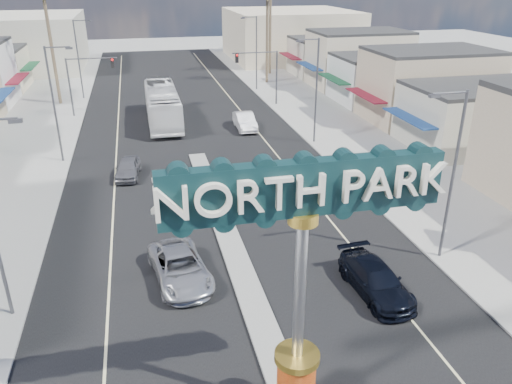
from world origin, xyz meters
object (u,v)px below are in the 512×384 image
traffic_signal_right (261,68)px  gateway_sign (301,267)px  traffic_signal_left (87,75)px  suv_left (180,267)px  car_parked_left (128,168)px  car_parked_right (245,121)px  streetlight_r_far (255,49)px  streetlight_r_near (451,169)px  suv_right (376,280)px  streetlight_l_mid (55,99)px  streetlight_r_mid (315,86)px  streetlight_l_far (79,56)px  palm_right_mid (267,0)px  city_bus (162,105)px

traffic_signal_right → gateway_sign: bearing=-102.3°
traffic_signal_left → suv_left: (6.13, -32.93, -3.54)m
gateway_sign → car_parked_left: (-5.50, 23.59, -5.24)m
suv_left → gateway_sign: bearing=-79.3°
car_parked_right → streetlight_r_far: bearing=74.4°
streetlight_r_far → car_parked_right: streetlight_r_far is taller
streetlight_r_near → suv_right: streetlight_r_near is taller
streetlight_l_mid → suv_right: size_ratio=1.81×
car_parked_left → suv_right: bearing=-50.1°
streetlight_r_mid → car_parked_right: size_ratio=1.90×
streetlight_l_far → palm_right_mid: bearing=9.7°
suv_left → palm_right_mid: bearing=62.4°
streetlight_l_far → streetlight_r_mid: bearing=-46.5°
palm_right_mid → car_parked_left: palm_right_mid is taller
gateway_sign → traffic_signal_left: 43.04m
palm_right_mid → city_bus: size_ratio=0.94×
car_parked_right → streetlight_l_far: bearing=135.0°
city_bus → palm_right_mid: bearing=47.4°
streetlight_r_near → suv_right: (-4.63, -2.16, -4.34)m
palm_right_mid → city_bus: 23.83m
traffic_signal_left → streetlight_l_mid: size_ratio=0.67×
palm_right_mid → suv_left: (-16.06, -44.94, -9.87)m
car_parked_left → city_bus: 14.63m
car_parked_right → palm_right_mid: bearing=71.0°
streetlight_l_mid → streetlight_r_mid: bearing=0.0°
streetlight_r_far → palm_right_mid: palm_right_mid is taller
palm_right_mid → suv_left: palm_right_mid is taller
traffic_signal_right → palm_right_mid: bearing=72.4°
gateway_sign → streetlight_r_far: gateway_sign is taller
traffic_signal_right → streetlight_r_far: 8.14m
traffic_signal_right → streetlight_r_near: 34.03m
streetlight_l_far → city_bus: size_ratio=0.70×
traffic_signal_left → streetlight_r_far: size_ratio=0.67×
palm_right_mid → suv_right: bearing=-98.5°
gateway_sign → traffic_signal_right: size_ratio=1.53×
traffic_signal_right → streetlight_l_far: bearing=157.8°
streetlight_l_mid → streetlight_r_near: 28.90m
streetlight_l_mid → streetlight_l_far: (0.00, 22.00, 0.00)m
streetlight_r_mid → suv_left: bearing=-125.5°
streetlight_l_mid → streetlight_r_near: (20.87, -20.00, 0.00)m
city_bus → streetlight_l_mid: bearing=-130.8°
streetlight_r_far → palm_right_mid: size_ratio=0.74×
streetlight_l_mid → palm_right_mid: size_ratio=0.74×
car_parked_left → car_parked_right: car_parked_right is taller
streetlight_l_far → suv_right: (16.24, -44.16, -4.34)m
traffic_signal_left → car_parked_right: traffic_signal_left is taller
streetlight_r_far → streetlight_l_mid: bearing=-133.5°
streetlight_l_mid → suv_right: bearing=-53.8°
traffic_signal_right → streetlight_r_far: streetlight_r_far is taller
traffic_signal_left → palm_right_mid: size_ratio=0.50×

